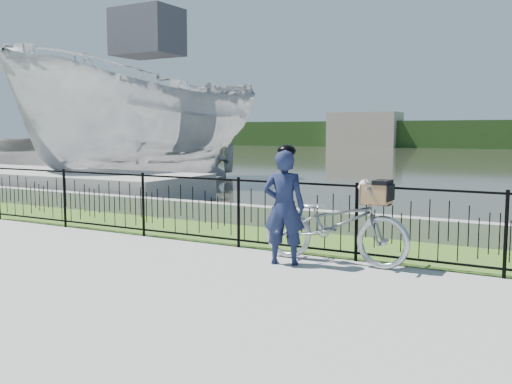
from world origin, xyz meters
The scene contains 11 objects.
ground centered at (0.00, 0.00, 0.00)m, with size 120.00×120.00×0.00m, color gray.
grass_strip centered at (0.00, 2.60, 0.00)m, with size 60.00×2.00×0.01m, color #3D631E.
water centered at (0.00, 33.00, 0.00)m, with size 120.00×120.00×0.00m, color #2A291F.
quay_wall centered at (0.00, 3.60, 0.20)m, with size 60.00×0.30×0.40m, color gray.
fence centered at (0.00, 1.60, 0.58)m, with size 14.00×0.06×1.15m, color black, non-canonical shape.
far_building_left centered at (-18.00, 58.00, 2.00)m, with size 8.00×4.00×4.00m, color #A99B88.
dock centered at (-10.00, 5.50, 0.35)m, with size 10.00×3.00×0.70m, color gray.
bicycle_rig centered at (0.77, 1.33, 0.59)m, with size 2.20×0.77×1.25m.
cyclist centered at (0.17, 0.92, 0.84)m, with size 0.68×0.54×1.70m.
boat_near centered at (-9.38, 9.41, 2.22)m, with size 5.34×11.41×6.06m.
boat_far centered at (-15.65, 11.95, 1.28)m, with size 9.13×12.57×2.56m.
Camera 1 is at (3.75, -6.23, 1.90)m, focal length 40.00 mm.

